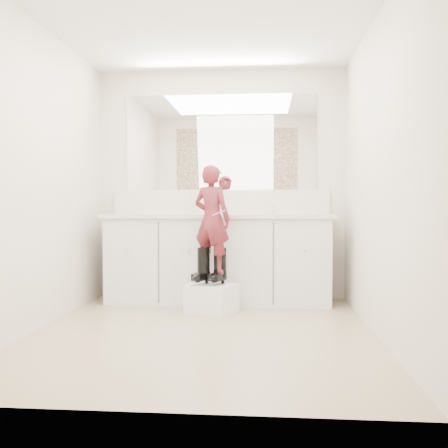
{
  "coord_description": "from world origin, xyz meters",
  "views": [
    {
      "loc": [
        0.47,
        -3.76,
        0.96
      ],
      "look_at": [
        0.09,
        0.9,
        0.8
      ],
      "focal_mm": 40.0,
      "sensor_mm": 36.0,
      "label": 1
    }
  ],
  "objects": [
    {
      "name": "cup",
      "position": [
        0.53,
        1.24,
        0.94
      ],
      "size": [
        0.13,
        0.13,
        0.09
      ],
      "primitive_type": "imported",
      "rotation": [
        0.0,
        0.0,
        0.43
      ],
      "color": "beige",
      "rests_on": "countertop"
    },
    {
      "name": "ceiling",
      "position": [
        0.0,
        0.0,
        2.4
      ],
      "size": [
        3.0,
        3.0,
        0.0
      ],
      "primitive_type": "plane",
      "rotation": [
        3.14,
        0.0,
        0.0
      ],
      "color": "white",
      "rests_on": "wall_back"
    },
    {
      "name": "faucet",
      "position": [
        0.0,
        1.38,
        0.94
      ],
      "size": [
        0.08,
        0.08,
        0.1
      ],
      "primitive_type": "cylinder",
      "color": "silver",
      "rests_on": "countertop"
    },
    {
      "name": "wall_right",
      "position": [
        1.3,
        0.0,
        1.2
      ],
      "size": [
        0.0,
        3.0,
        3.0
      ],
      "primitive_type": "plane",
      "rotation": [
        1.57,
        0.0,
        -1.57
      ],
      "color": "beige",
      "rests_on": "floor"
    },
    {
      "name": "backsplash",
      "position": [
        0.0,
        1.49,
        1.02
      ],
      "size": [
        2.28,
        0.03,
        0.25
      ],
      "primitive_type": "cube",
      "color": "beige",
      "rests_on": "countertop"
    },
    {
      "name": "mirror",
      "position": [
        0.0,
        1.49,
        1.64
      ],
      "size": [
        2.0,
        0.02,
        1.0
      ],
      "primitive_type": "cube",
      "color": "white",
      "rests_on": "wall_back"
    },
    {
      "name": "step_stool",
      "position": [
        -0.01,
        0.72,
        0.13
      ],
      "size": [
        0.5,
        0.47,
        0.26
      ],
      "primitive_type": "cube",
      "rotation": [
        0.0,
        0.0,
        -0.43
      ],
      "color": "white",
      "rests_on": "floor"
    },
    {
      "name": "toothbrush",
      "position": [
        0.06,
        0.66,
        0.91
      ],
      "size": [
        0.13,
        0.07,
        0.06
      ],
      "primitive_type": "cylinder",
      "rotation": [
        0.0,
        1.22,
        -0.43
      ],
      "color": "pink",
      "rests_on": "toddler"
    },
    {
      "name": "dot_panel",
      "position": [
        0.0,
        -1.49,
        1.65
      ],
      "size": [
        2.0,
        0.01,
        1.2
      ],
      "primitive_type": "cube",
      "color": "#472819",
      "rests_on": "wall_front"
    },
    {
      "name": "toddler",
      "position": [
        -0.01,
        0.74,
        0.85
      ],
      "size": [
        0.42,
        0.36,
        0.98
      ],
      "primitive_type": "imported",
      "rotation": [
        0.0,
        0.0,
        2.71
      ],
      "color": "#A5323D",
      "rests_on": "step_stool"
    },
    {
      "name": "wall_left",
      "position": [
        -1.3,
        0.0,
        1.2
      ],
      "size": [
        0.0,
        3.0,
        3.0
      ],
      "primitive_type": "plane",
      "rotation": [
        1.57,
        0.0,
        1.57
      ],
      "color": "beige",
      "rests_on": "floor"
    },
    {
      "name": "boot_right",
      "position": [
        0.06,
        0.74,
        0.42
      ],
      "size": [
        0.2,
        0.25,
        0.33
      ],
      "primitive_type": null,
      "rotation": [
        0.0,
        0.0,
        -0.43
      ],
      "color": "black",
      "rests_on": "step_stool"
    },
    {
      "name": "soap_bottle",
      "position": [
        -0.29,
        1.3,
        1.0
      ],
      "size": [
        0.13,
        0.13,
        0.21
      ],
      "primitive_type": "imported",
      "rotation": [
        0.0,
        0.0,
        -0.42
      ],
      "color": "beige",
      "rests_on": "countertop"
    },
    {
      "name": "wall_front",
      "position": [
        0.0,
        -1.5,
        1.2
      ],
      "size": [
        2.6,
        0.0,
        2.6
      ],
      "primitive_type": "plane",
      "rotation": [
        -1.57,
        0.0,
        0.0
      ],
      "color": "beige",
      "rests_on": "floor"
    },
    {
      "name": "vanity_cabinet",
      "position": [
        0.0,
        1.23,
        0.42
      ],
      "size": [
        2.2,
        0.55,
        0.85
      ],
      "primitive_type": "cube",
      "color": "silver",
      "rests_on": "floor"
    },
    {
      "name": "wall_back",
      "position": [
        0.0,
        1.5,
        1.2
      ],
      "size": [
        2.6,
        0.0,
        2.6
      ],
      "primitive_type": "plane",
      "rotation": [
        1.57,
        0.0,
        0.0
      ],
      "color": "beige",
      "rests_on": "floor"
    },
    {
      "name": "floor",
      "position": [
        0.0,
        0.0,
        0.0
      ],
      "size": [
        3.0,
        3.0,
        0.0
      ],
      "primitive_type": "plane",
      "color": "#897959",
      "rests_on": "ground"
    },
    {
      "name": "countertop",
      "position": [
        0.0,
        1.21,
        0.87
      ],
      "size": [
        2.28,
        0.58,
        0.04
      ],
      "primitive_type": "cube",
      "color": "beige",
      "rests_on": "vanity_cabinet"
    },
    {
      "name": "boot_left",
      "position": [
        -0.09,
        0.74,
        0.42
      ],
      "size": [
        0.2,
        0.25,
        0.33
      ],
      "primitive_type": null,
      "rotation": [
        0.0,
        0.0,
        -0.43
      ],
      "color": "black",
      "rests_on": "step_stool"
    }
  ]
}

